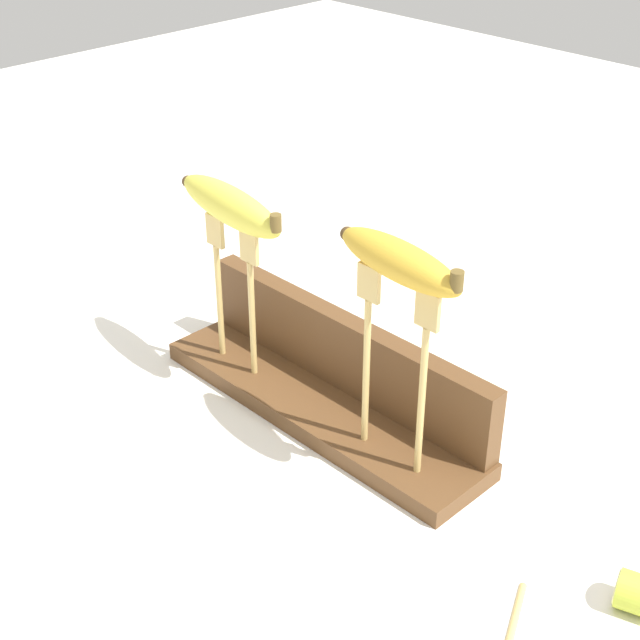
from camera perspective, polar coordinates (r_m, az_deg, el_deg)
The scene contains 7 objects.
ground_plane at distance 1.04m, azimuth -0.00°, elevation -5.71°, with size 3.00×3.00×0.00m, color white.
wooden_board at distance 1.04m, azimuth -0.00°, elevation -5.25°, with size 0.41×0.10×0.02m, color brown.
board_backstop at distance 1.03m, azimuth 1.55°, elevation -1.95°, with size 0.41×0.02×0.09m, color brown.
fork_stand_left at distance 1.04m, azimuth -5.24°, elevation 2.33°, with size 0.08×0.01×0.18m.
fork_stand_right at distance 0.89m, azimuth 4.57°, elevation -2.13°, with size 0.10×0.01×0.20m.
banana_raised_left at distance 1.00m, azimuth -5.49°, elevation 6.97°, with size 0.18×0.05×0.04m.
banana_raised_right at distance 0.84m, azimuth 4.84°, elevation 3.61°, with size 0.16×0.05×0.04m.
Camera 1 is at (0.60, -0.59, 0.62)m, focal length 52.64 mm.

